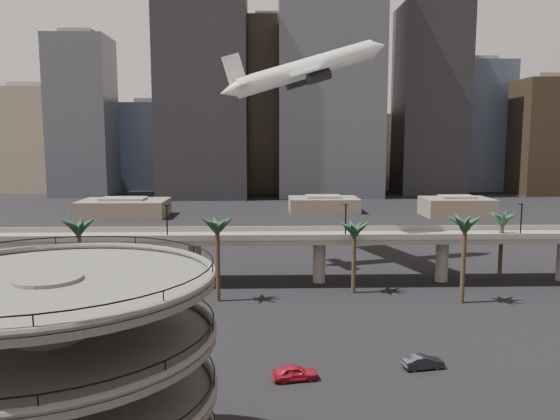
{
  "coord_description": "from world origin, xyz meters",
  "views": [
    {
      "loc": [
        1.35,
        -39.56,
        25.28
      ],
      "look_at": [
        3.26,
        28.0,
        16.51
      ],
      "focal_mm": 35.0,
      "sensor_mm": 36.0,
      "label": 1
    }
  ],
  "objects_px": {
    "car_a": "(295,373)",
    "car_b": "(423,362)",
    "overpass": "(257,242)",
    "parking_ramp": "(53,370)",
    "airborne_jet": "(306,69)"
  },
  "relations": [
    {
      "from": "car_a",
      "to": "car_b",
      "type": "height_order",
      "value": "car_a"
    },
    {
      "from": "overpass",
      "to": "car_b",
      "type": "bearing_deg",
      "value": -63.12
    },
    {
      "from": "parking_ramp",
      "to": "car_a",
      "type": "distance_m",
      "value": 27.52
    },
    {
      "from": "airborne_jet",
      "to": "car_a",
      "type": "height_order",
      "value": "airborne_jet"
    },
    {
      "from": "parking_ramp",
      "to": "airborne_jet",
      "type": "xyz_separation_m",
      "value": [
        22.59,
        74.47,
        29.16
      ]
    },
    {
      "from": "overpass",
      "to": "car_a",
      "type": "bearing_deg",
      "value": -83.58
    },
    {
      "from": "parking_ramp",
      "to": "airborne_jet",
      "type": "bearing_deg",
      "value": 73.12
    },
    {
      "from": "overpass",
      "to": "car_a",
      "type": "distance_m",
      "value": 40.51
    },
    {
      "from": "car_b",
      "to": "airborne_jet",
      "type": "bearing_deg",
      "value": -0.21
    },
    {
      "from": "car_a",
      "to": "car_b",
      "type": "bearing_deg",
      "value": -89.99
    },
    {
      "from": "airborne_jet",
      "to": "overpass",
      "type": "bearing_deg",
      "value": -139.55
    },
    {
      "from": "parking_ramp",
      "to": "car_a",
      "type": "height_order",
      "value": "parking_ramp"
    },
    {
      "from": "parking_ramp",
      "to": "overpass",
      "type": "height_order",
      "value": "parking_ramp"
    },
    {
      "from": "airborne_jet",
      "to": "car_a",
      "type": "bearing_deg",
      "value": -113.05
    },
    {
      "from": "overpass",
      "to": "car_b",
      "type": "distance_m",
      "value": 42.26
    }
  ]
}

